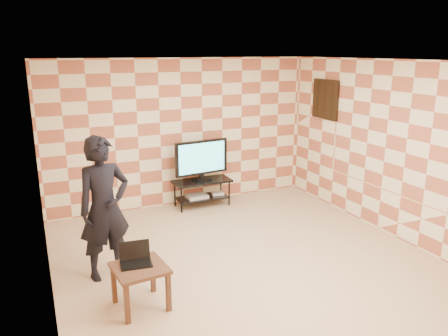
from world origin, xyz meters
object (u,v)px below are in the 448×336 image
Objects in this scene: tv_stand at (202,187)px; tv at (202,158)px; person at (104,208)px; side_table at (140,274)px.

tv reaches higher than tv_stand.
tv is at bearing -96.09° from tv_stand.
tv_stand is 0.55m from tv.
tv_stand is 2.88m from person.
person is at bearing 102.95° from side_table.
tv_stand is 1.71× the size of side_table.
tv is at bearing 56.79° from side_table.
tv_stand and side_table have the same top height.
person is (-0.21, 0.90, 0.51)m from side_table.
person reaches higher than tv_stand.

